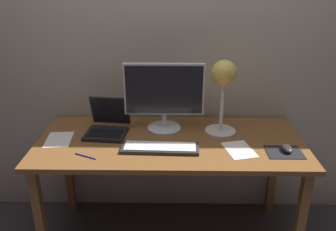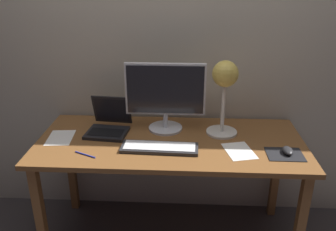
# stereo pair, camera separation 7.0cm
# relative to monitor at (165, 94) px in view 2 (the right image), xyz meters

# --- Properties ---
(back_wall) EXTENTS (4.80, 0.06, 2.60)m
(back_wall) POSITION_rel_monitor_xyz_m (0.04, 0.25, 0.32)
(back_wall) COLOR #B2A893
(back_wall) RESTS_ON ground
(desk) EXTENTS (1.60, 0.70, 0.74)m
(desk) POSITION_rel_monitor_xyz_m (0.04, -0.15, -0.32)
(desk) COLOR brown
(desk) RESTS_ON ground
(monitor) EXTENTS (0.50, 0.21, 0.43)m
(monitor) POSITION_rel_monitor_xyz_m (0.00, 0.00, 0.00)
(monitor) COLOR silver
(monitor) RESTS_ON desk
(keyboard_main) EXTENTS (0.44, 0.16, 0.03)m
(keyboard_main) POSITION_rel_monitor_xyz_m (-0.02, -0.28, -0.23)
(keyboard_main) COLOR #28282B
(keyboard_main) RESTS_ON desk
(laptop) EXTENTS (0.27, 0.28, 0.21)m
(laptop) POSITION_rel_monitor_xyz_m (-0.35, -0.04, -0.18)
(laptop) COLOR black
(laptop) RESTS_ON desk
(desk_lamp) EXTENTS (0.19, 0.19, 0.46)m
(desk_lamp) POSITION_rel_monitor_xyz_m (0.36, -0.04, 0.09)
(desk_lamp) COLOR beige
(desk_lamp) RESTS_ON desk
(mousepad) EXTENTS (0.20, 0.16, 0.00)m
(mousepad) POSITION_rel_monitor_xyz_m (0.68, -0.30, -0.24)
(mousepad) COLOR black
(mousepad) RESTS_ON desk
(mouse) EXTENTS (0.06, 0.10, 0.03)m
(mouse) POSITION_rel_monitor_xyz_m (0.70, -0.29, -0.22)
(mouse) COLOR #28282B
(mouse) RESTS_ON mousepad
(paper_sheet_near_mouse) EXTENTS (0.19, 0.24, 0.00)m
(paper_sheet_near_mouse) POSITION_rel_monitor_xyz_m (0.43, -0.27, -0.24)
(paper_sheet_near_mouse) COLOR white
(paper_sheet_near_mouse) RESTS_ON desk
(paper_sheet_by_keyboard) EXTENTS (0.17, 0.22, 0.00)m
(paper_sheet_by_keyboard) POSITION_rel_monitor_xyz_m (-0.63, -0.16, -0.24)
(paper_sheet_by_keyboard) COLOR white
(paper_sheet_by_keyboard) RESTS_ON desk
(pen) EXTENTS (0.13, 0.07, 0.01)m
(pen) POSITION_rel_monitor_xyz_m (-0.42, -0.37, -0.23)
(pen) COLOR #2633A5
(pen) RESTS_ON desk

